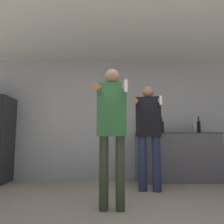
% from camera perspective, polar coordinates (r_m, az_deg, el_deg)
% --- Properties ---
extents(wall_back, '(7.00, 0.06, 2.55)m').
position_cam_1_polar(wall_back, '(4.76, 1.27, -1.83)').
color(wall_back, '#B2B7BC').
rests_on(wall_back, ground_plane).
extents(ceiling_slab, '(7.00, 3.20, 0.05)m').
position_cam_1_polar(ceiling_slab, '(3.79, 2.65, 20.12)').
color(ceiling_slab, silver).
rests_on(ceiling_slab, wall_back).
extents(counter, '(1.68, 0.58, 0.96)m').
position_cam_1_polar(counter, '(4.70, 16.73, -11.15)').
color(counter, slate).
rests_on(counter, ground_plane).
extents(bottle_dark_rum, '(0.07, 0.07, 0.35)m').
position_cam_1_polar(bottle_dark_rum, '(4.82, 21.75, -3.50)').
color(bottle_dark_rum, black).
rests_on(bottle_dark_rum, counter).
extents(bottle_tall_gin, '(0.08, 0.08, 0.30)m').
position_cam_1_polar(bottle_tall_gin, '(4.47, 8.30, -3.99)').
color(bottle_tall_gin, maroon).
rests_on(bottle_tall_gin, counter).
extents(bottle_green_wine, '(0.07, 0.07, 0.26)m').
position_cam_1_polar(bottle_green_wine, '(4.53, 11.51, -4.09)').
color(bottle_green_wine, maroon).
rests_on(bottle_green_wine, counter).
extents(bottle_amber_bourbon, '(0.06, 0.06, 0.33)m').
position_cam_1_polar(bottle_amber_bourbon, '(4.78, 20.77, -3.71)').
color(bottle_amber_bourbon, silver).
rests_on(bottle_amber_bourbon, counter).
extents(bottle_short_whiskey, '(0.09, 0.09, 0.32)m').
position_cam_1_polar(bottle_short_whiskey, '(4.56, 12.82, -3.76)').
color(bottle_short_whiskey, black).
rests_on(bottle_short_whiskey, counter).
extents(person_woman_foreground, '(0.48, 0.53, 1.73)m').
position_cam_1_polar(person_woman_foreground, '(2.69, -0.01, -2.47)').
color(person_woman_foreground, '#38422D').
rests_on(person_woman_foreground, ground_plane).
extents(person_man_side, '(0.56, 0.59, 1.74)m').
position_cam_1_polar(person_man_side, '(3.70, 9.58, -4.63)').
color(person_man_side, navy).
rests_on(person_man_side, ground_plane).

